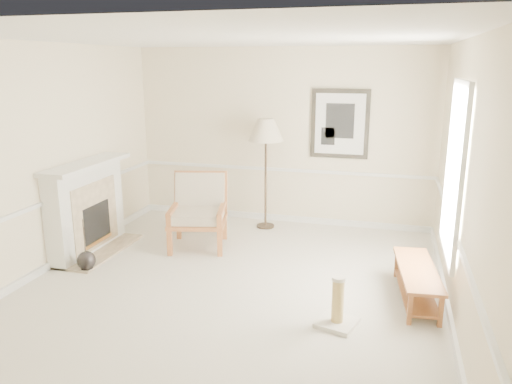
% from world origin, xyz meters
% --- Properties ---
extents(ground, '(5.50, 5.50, 0.00)m').
position_xyz_m(ground, '(0.00, 0.00, 0.00)').
color(ground, silver).
rests_on(ground, ground).
extents(room, '(5.04, 5.54, 2.92)m').
position_xyz_m(room, '(0.14, 0.08, 1.87)').
color(room, beige).
rests_on(room, ground).
extents(fireplace, '(0.64, 1.64, 1.31)m').
position_xyz_m(fireplace, '(-2.34, 0.60, 0.64)').
color(fireplace, white).
rests_on(fireplace, ground).
extents(floor_vase, '(0.24, 0.24, 0.71)m').
position_xyz_m(floor_vase, '(-1.98, -0.04, 0.13)').
color(floor_vase, black).
rests_on(floor_vase, ground).
extents(armchair, '(0.98, 1.02, 1.07)m').
position_xyz_m(armchair, '(-0.92, 1.28, 0.57)').
color(armchair, '#976230').
rests_on(armchair, ground).
extents(floor_lamp, '(0.75, 0.75, 1.79)m').
position_xyz_m(floor_lamp, '(-0.17, 2.33, 1.57)').
color(floor_lamp, black).
rests_on(floor_lamp, ground).
extents(bench, '(0.55, 1.37, 0.38)m').
position_xyz_m(bench, '(2.15, 0.25, 0.26)').
color(bench, '#976230').
rests_on(bench, ground).
extents(scratching_post, '(0.47, 0.47, 0.54)m').
position_xyz_m(scratching_post, '(1.34, -0.59, 0.17)').
color(scratching_post, white).
rests_on(scratching_post, ground).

